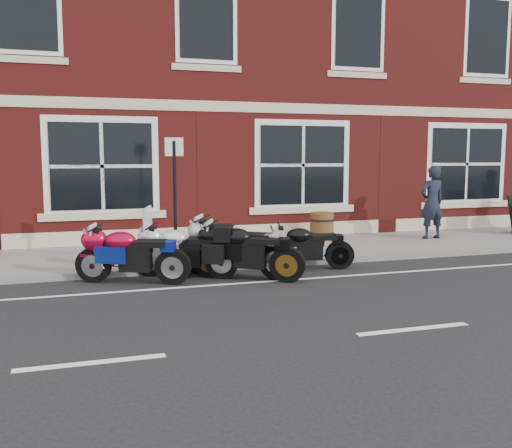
% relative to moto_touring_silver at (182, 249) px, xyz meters
% --- Properties ---
extents(ground, '(80.00, 80.00, 0.00)m').
position_rel_moto_touring_silver_xyz_m(ground, '(2.28, -1.02, -0.53)').
color(ground, black).
rests_on(ground, ground).
extents(sidewalk, '(30.00, 3.00, 0.12)m').
position_rel_moto_touring_silver_xyz_m(sidewalk, '(2.28, 1.98, -0.47)').
color(sidewalk, slate).
rests_on(sidewalk, ground).
extents(kerb, '(30.00, 0.16, 0.12)m').
position_rel_moto_touring_silver_xyz_m(kerb, '(2.28, 0.40, -0.47)').
color(kerb, slate).
rests_on(kerb, ground).
extents(pub_building, '(24.00, 12.00, 12.00)m').
position_rel_moto_touring_silver_xyz_m(pub_building, '(2.28, 9.48, 5.47)').
color(pub_building, maroon).
rests_on(pub_building, ground).
extents(moto_touring_silver, '(1.83, 0.97, 1.30)m').
position_rel_moto_touring_silver_xyz_m(moto_touring_silver, '(0.00, 0.00, 0.00)').
color(moto_touring_silver, black).
rests_on(moto_touring_silver, ground).
extents(moto_sport_red, '(1.93, 0.93, 0.92)m').
position_rel_moto_touring_silver_xyz_m(moto_sport_red, '(-0.94, -0.22, 0.00)').
color(moto_sport_red, black).
rests_on(moto_sport_red, ground).
extents(moto_sport_black, '(1.83, 1.26, 0.94)m').
position_rel_moto_touring_silver_xyz_m(moto_sport_black, '(1.05, -0.54, 0.01)').
color(moto_sport_black, black).
rests_on(moto_sport_black, ground).
extents(moto_sport_silver, '(1.85, 1.44, 0.99)m').
position_rel_moto_touring_silver_xyz_m(moto_sport_silver, '(0.95, -0.23, 0.04)').
color(moto_sport_silver, black).
rests_on(moto_sport_silver, ground).
extents(moto_naked_black, '(1.82, 0.53, 0.83)m').
position_rel_moto_touring_silver_xyz_m(moto_naked_black, '(2.42, -0.02, -0.05)').
color(moto_naked_black, black).
rests_on(moto_naked_black, ground).
extents(pedestrian_left, '(0.69, 0.47, 1.85)m').
position_rel_moto_touring_silver_xyz_m(pedestrian_left, '(6.75, 2.13, 0.51)').
color(pedestrian_left, black).
rests_on(pedestrian_left, sidewalk).
extents(barrel_planter, '(0.62, 0.62, 0.68)m').
position_rel_moto_touring_silver_xyz_m(barrel_planter, '(4.00, 2.74, -0.07)').
color(barrel_planter, '#462112').
rests_on(barrel_planter, sidewalk).
extents(parking_sign, '(0.34, 0.11, 2.44)m').
position_rel_moto_touring_silver_xyz_m(parking_sign, '(-0.02, 0.53, 1.00)').
color(parking_sign, black).
rests_on(parking_sign, sidewalk).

